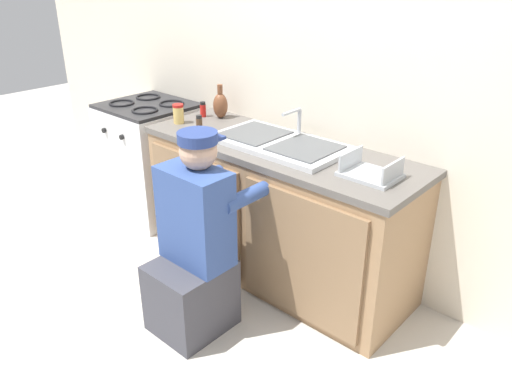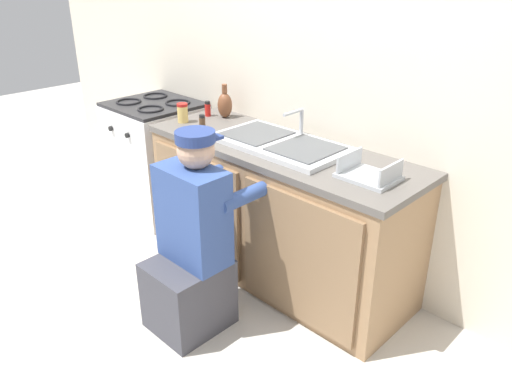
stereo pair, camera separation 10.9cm
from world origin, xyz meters
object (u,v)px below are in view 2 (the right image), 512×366
condiment_jar (183,113)px  spice_bottle_red (208,109)px  sink_double_basin (280,143)px  plumber_person (191,250)px  stove_range (158,158)px  vase_decorative (225,105)px  spice_bottle_pepper (202,123)px  dish_rack_tray (369,174)px

condiment_jar → spice_bottle_red: (0.01, 0.21, -0.01)m
sink_double_basin → plumber_person: 0.81m
sink_double_basin → stove_range: bearing=-179.9°
vase_decorative → condiment_jar: bearing=-113.4°
sink_double_basin → condiment_jar: bearing=-172.0°
sink_double_basin → plumber_person: (-0.00, -0.69, -0.43)m
stove_range → spice_bottle_red: (0.51, 0.10, 0.47)m
plumber_person → spice_bottle_pepper: 0.90m
sink_double_basin → plumber_person: plumber_person is taller
dish_rack_tray → vase_decorative: bearing=170.7°
spice_bottle_pepper → condiment_jar: 0.23m
vase_decorative → sink_double_basin: bearing=-14.0°
dish_rack_tray → condiment_jar: bearing=-177.5°
spice_bottle_pepper → dish_rack_tray: dish_rack_tray is taller
sink_double_basin → plumber_person: bearing=-90.4°
stove_range → vase_decorative: bearing=15.1°
stove_range → condiment_jar: size_ratio=7.01×
plumber_person → sink_double_basin: bearing=89.6°
condiment_jar → vase_decorative: vase_decorative is taller
condiment_jar → stove_range: bearing=167.8°
spice_bottle_pepper → stove_range: bearing=169.7°
stove_range → dish_rack_tray: dish_rack_tray is taller
spice_bottle_pepper → condiment_jar: bearing=173.8°
spice_bottle_pepper → dish_rack_tray: bearing=4.3°
condiment_jar → spice_bottle_red: 0.21m
plumber_person → spice_bottle_pepper: size_ratio=10.52×
stove_range → spice_bottle_red: size_ratio=8.55×
vase_decorative → spice_bottle_pepper: bearing=-69.2°
sink_double_basin → spice_bottle_red: bearing=172.6°
vase_decorative → stove_range: bearing=-164.9°
plumber_person → condiment_jar: size_ratio=8.63×
stove_range → condiment_jar: (0.50, -0.11, 0.49)m
stove_range → spice_bottle_pepper: spice_bottle_pepper is taller
plumber_person → vase_decorative: size_ratio=4.80×
spice_bottle_pepper → vase_decorative: bearing=110.8°
dish_rack_tray → vase_decorative: vase_decorative is taller
plumber_person → condiment_jar: (-0.77, 0.58, 0.47)m
stove_range → condiment_jar: condiment_jar is taller
stove_range → spice_bottle_pepper: (0.73, -0.13, 0.47)m
sink_double_basin → dish_rack_tray: sink_double_basin is taller
spice_bottle_red → dish_rack_tray: dish_rack_tray is taller
condiment_jar → spice_bottle_red: condiment_jar is taller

